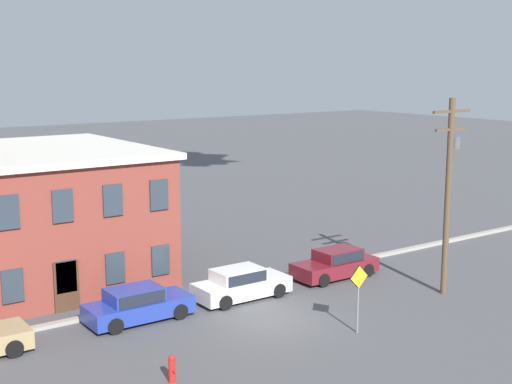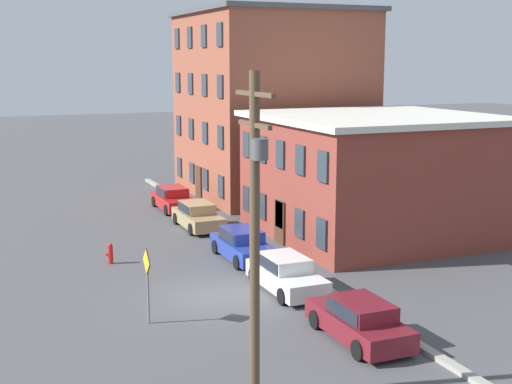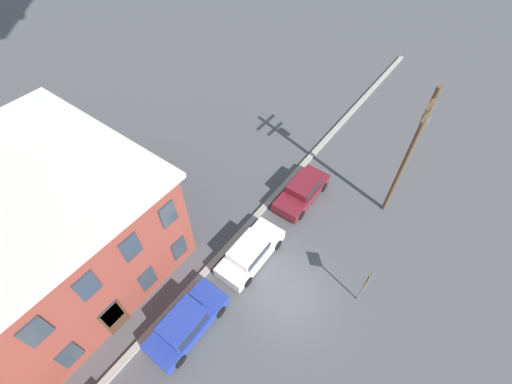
{
  "view_description": "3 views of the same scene",
  "coord_description": "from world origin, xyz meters",
  "px_view_note": "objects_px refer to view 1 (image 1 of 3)",
  "views": [
    {
      "loc": [
        -16.69,
        -22.56,
        10.42
      ],
      "look_at": [
        1.41,
        3.05,
        4.81
      ],
      "focal_mm": 50.0,
      "sensor_mm": 36.0,
      "label": 1
    },
    {
      "loc": [
        25.7,
        -8.92,
        9.24
      ],
      "look_at": [
        -1.13,
        2.38,
        3.85
      ],
      "focal_mm": 50.0,
      "sensor_mm": 36.0,
      "label": 2
    },
    {
      "loc": [
        -7.25,
        -3.16,
        17.67
      ],
      "look_at": [
        0.7,
        2.71,
        6.01
      ],
      "focal_mm": 24.0,
      "sensor_mm": 36.0,
      "label": 3
    }
  ],
  "objects_px": {
    "utility_pole": "(449,186)",
    "fire_hydrant": "(172,368)",
    "car_blue": "(137,303)",
    "car_maroon": "(336,263)",
    "car_white": "(240,283)",
    "caution_sign": "(358,288)"
  },
  "relations": [
    {
      "from": "utility_pole",
      "to": "car_maroon",
      "type": "bearing_deg",
      "value": 116.69
    },
    {
      "from": "caution_sign",
      "to": "car_blue",
      "type": "bearing_deg",
      "value": 136.25
    },
    {
      "from": "car_white",
      "to": "utility_pole",
      "type": "distance_m",
      "value": 10.37
    },
    {
      "from": "caution_sign",
      "to": "car_white",
      "type": "bearing_deg",
      "value": 103.4
    },
    {
      "from": "car_maroon",
      "to": "utility_pole",
      "type": "bearing_deg",
      "value": -63.31
    },
    {
      "from": "car_blue",
      "to": "car_white",
      "type": "bearing_deg",
      "value": -1.39
    },
    {
      "from": "car_white",
      "to": "car_maroon",
      "type": "distance_m",
      "value": 5.73
    },
    {
      "from": "car_blue",
      "to": "caution_sign",
      "type": "relative_size",
      "value": 1.59
    },
    {
      "from": "car_white",
      "to": "car_maroon",
      "type": "bearing_deg",
      "value": 0.24
    },
    {
      "from": "car_blue",
      "to": "fire_hydrant",
      "type": "distance_m",
      "value": 6.14
    },
    {
      "from": "car_maroon",
      "to": "car_blue",
      "type": "bearing_deg",
      "value": 179.48
    },
    {
      "from": "car_blue",
      "to": "fire_hydrant",
      "type": "height_order",
      "value": "car_blue"
    },
    {
      "from": "car_blue",
      "to": "car_maroon",
      "type": "height_order",
      "value": "same"
    },
    {
      "from": "caution_sign",
      "to": "fire_hydrant",
      "type": "height_order",
      "value": "caution_sign"
    },
    {
      "from": "car_blue",
      "to": "utility_pole",
      "type": "height_order",
      "value": "utility_pole"
    },
    {
      "from": "utility_pole",
      "to": "fire_hydrant",
      "type": "bearing_deg",
      "value": -176.02
    },
    {
      "from": "car_maroon",
      "to": "utility_pole",
      "type": "distance_m",
      "value": 6.88
    },
    {
      "from": "caution_sign",
      "to": "car_maroon",
      "type": "bearing_deg",
      "value": 55.05
    },
    {
      "from": "car_maroon",
      "to": "utility_pole",
      "type": "relative_size",
      "value": 0.49
    },
    {
      "from": "caution_sign",
      "to": "utility_pole",
      "type": "relative_size",
      "value": 0.31
    },
    {
      "from": "car_blue",
      "to": "utility_pole",
      "type": "xyz_separation_m",
      "value": [
        13.18,
        -4.89,
        4.31
      ]
    },
    {
      "from": "car_white",
      "to": "car_maroon",
      "type": "height_order",
      "value": "same"
    }
  ]
}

